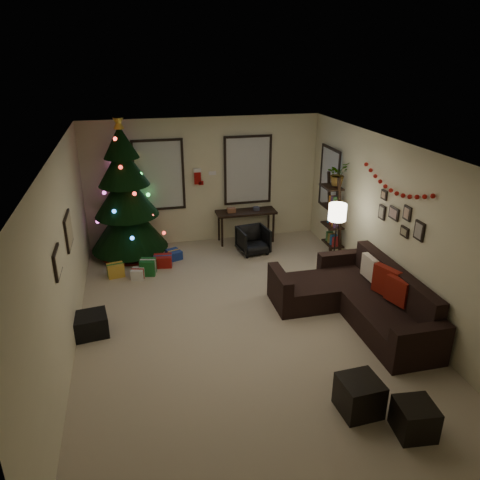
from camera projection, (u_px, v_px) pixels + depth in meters
name	position (u px, v px, depth m)	size (l,w,h in m)	color
floor	(243.00, 322.00, 7.30)	(7.00, 7.00, 0.00)	tan
ceiling	(243.00, 151.00, 6.27)	(7.00, 7.00, 0.00)	white
wall_back	(204.00, 181.00, 9.93)	(5.00, 5.00, 0.00)	beige
wall_front	(348.00, 412.00, 3.64)	(5.00, 5.00, 0.00)	beige
wall_left	(63.00, 260.00, 6.25)	(7.00, 7.00, 0.00)	beige
wall_right	(397.00, 229.00, 7.32)	(7.00, 7.00, 0.00)	beige
window_back_left	(159.00, 175.00, 9.63)	(1.05, 0.06, 1.50)	#728CB2
window_back_right	(248.00, 170.00, 10.03)	(1.05, 0.06, 1.50)	#728CB2
window_right_wall	(330.00, 179.00, 9.55)	(0.06, 0.90, 1.30)	#728CB2
christmas_tree	(126.00, 199.00, 9.29)	(1.55, 1.55, 2.89)	black
presents	(149.00, 265.00, 8.97)	(1.43, 1.01, 0.30)	silver
sofa	(358.00, 300.00, 7.40)	(1.84, 2.67, 0.86)	black
pillow_red_a	(397.00, 291.00, 6.92)	(0.11, 0.40, 0.40)	maroon
pillow_red_b	(386.00, 281.00, 7.21)	(0.12, 0.46, 0.46)	maroon
pillow_cream	(370.00, 267.00, 7.69)	(0.11, 0.38, 0.38)	beige
ottoman_near	(359.00, 396.00, 5.44)	(0.46, 0.46, 0.44)	black
ottoman_far	(415.00, 419.00, 5.14)	(0.41, 0.41, 0.39)	black
desk	(246.00, 215.00, 10.14)	(1.30, 0.47, 0.70)	black
desk_chair	(253.00, 240.00, 9.69)	(0.54, 0.51, 0.56)	black
bookshelf	(333.00, 220.00, 9.15)	(0.30, 0.52, 1.78)	black
potted_plant	(338.00, 170.00, 8.76)	(0.52, 0.45, 0.58)	#4C4C4C
floor_lamp	(337.00, 217.00, 8.15)	(0.31, 0.31, 1.49)	black
art_map	(68.00, 231.00, 6.86)	(0.04, 0.60, 0.50)	black
art_abstract	(57.00, 262.00, 5.72)	(0.04, 0.45, 0.35)	black
gallery	(400.00, 217.00, 7.16)	(0.03, 1.25, 0.54)	black
garland	(395.00, 185.00, 7.17)	(0.08, 1.90, 0.30)	#A5140C
stocking_left	(198.00, 176.00, 9.79)	(0.20, 0.05, 0.36)	#990F0C
stocking_right	(213.00, 179.00, 9.98)	(0.20, 0.05, 0.36)	#990F0C
storage_bin	(85.00, 326.00, 6.91)	(0.66, 0.44, 0.33)	black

